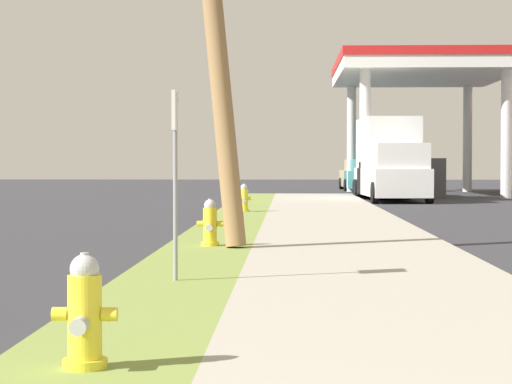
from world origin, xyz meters
name	(u,v)px	position (x,y,z in m)	size (l,w,h in m)	color
fire_hydrant_nearest	(85,318)	(0.67, 4.28, 0.45)	(0.42, 0.38, 0.74)	yellow
fire_hydrant_second	(210,225)	(0.73, 13.67, 0.45)	(0.42, 0.38, 0.74)	yellow
fire_hydrant_third	(244,199)	(0.77, 24.60, 0.45)	(0.42, 0.37, 0.74)	yellow
street_sign_post	(175,145)	(0.71, 9.05, 1.63)	(0.05, 0.36, 2.12)	gray
car_tan_by_near_pump	(362,176)	(5.71, 49.40, 0.72)	(2.16, 4.59, 1.57)	tan
car_teal_by_far_pump	(369,177)	(5.80, 45.90, 0.72)	(2.21, 4.61, 1.57)	#197075
truck_black_at_forecourt	(384,175)	(5.85, 39.00, 0.91)	(2.61, 5.57, 1.97)	black
truck_white_on_apron	(390,161)	(5.76, 35.40, 1.49)	(2.41, 6.49, 3.11)	white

